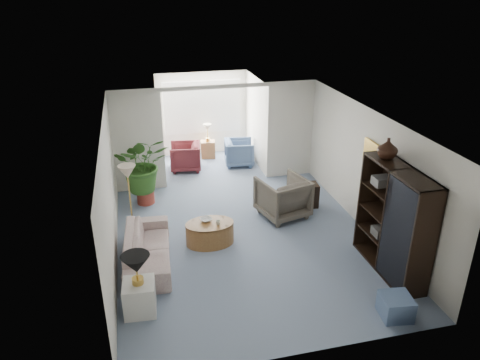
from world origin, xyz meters
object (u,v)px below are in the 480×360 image
object	(u,v)px
sofa	(148,248)
coffee_table	(210,233)
end_table	(140,297)
cabinet_urn	(388,148)
framed_picture	(373,154)
coffee_cup	(218,223)
entertainment_cabinet	(394,221)
floor_lamp	(127,172)
coffee_bowl	(206,220)
sunroom_chair_blue	(239,153)
plant_pot	(146,196)
sunroom_table	(208,149)
table_lamp	(136,264)
wingback_chair	(283,197)
ottoman	(396,306)
side_table_dark	(307,195)
sunroom_chair_maroon	(185,157)

from	to	relation	value
sofa	coffee_table	bearing A→B (deg)	-68.81
end_table	cabinet_urn	world-z (taller)	cabinet_urn
end_table	cabinet_urn	xyz separation A→B (m)	(4.36, 0.62, 1.86)
framed_picture	coffee_cup	distance (m)	3.26
end_table	entertainment_cabinet	size ratio (longest dim) A/B	0.27
floor_lamp	coffee_bowl	distance (m)	1.86
framed_picture	sunroom_chair_blue	size ratio (longest dim) A/B	0.64
end_table	plant_pot	world-z (taller)	end_table
cabinet_urn	sunroom_table	distance (m)	6.41
cabinet_urn	sunroom_chair_blue	size ratio (longest dim) A/B	0.46
floor_lamp	framed_picture	bearing A→B (deg)	-15.52
coffee_bowl	cabinet_urn	xyz separation A→B (m)	(2.99, -1.21, 1.65)
table_lamp	coffee_cup	bearing A→B (deg)	46.09
wingback_chair	ottoman	size ratio (longest dim) A/B	2.18
sofa	entertainment_cabinet	xyz separation A→B (m)	(4.16, -1.23, 0.68)
coffee_cup	plant_pot	xyz separation A→B (m)	(-1.28, 2.19, -0.33)
coffee_bowl	coffee_cup	size ratio (longest dim) A/B	2.51
entertainment_cabinet	sunroom_table	bearing A→B (deg)	109.17
ottoman	sunroom_table	bearing A→B (deg)	102.41
entertainment_cabinet	sunroom_chair_blue	bearing A→B (deg)	104.49
coffee_bowl	coffee_cup	world-z (taller)	coffee_cup
side_table_dark	sunroom_chair_blue	size ratio (longest dim) A/B	0.70
entertainment_cabinet	ottoman	size ratio (longest dim) A/B	4.33
side_table_dark	cabinet_urn	distance (m)	2.90
cabinet_urn	coffee_bowl	bearing A→B (deg)	158.05
ottoman	sunroom_chair_blue	bearing A→B (deg)	97.52
framed_picture	ottoman	size ratio (longest dim) A/B	1.11
table_lamp	sunroom_table	xyz separation A→B (m)	(2.19, 6.35, -0.64)
wingback_chair	ottoman	world-z (taller)	wingback_chair
floor_lamp	side_table_dark	size ratio (longest dim) A/B	0.66
table_lamp	floor_lamp	world-z (taller)	floor_lamp
table_lamp	side_table_dark	world-z (taller)	table_lamp
floor_lamp	plant_pot	xyz separation A→B (m)	(0.33, 1.06, -1.09)
coffee_table	sunroom_chair_maroon	world-z (taller)	sunroom_chair_maroon
coffee_bowl	sunroom_chair_maroon	xyz separation A→B (m)	(0.08, 3.77, -0.11)
framed_picture	sunroom_chair_maroon	xyz separation A→B (m)	(-3.15, 4.14, -1.33)
coffee_bowl	coffee_table	bearing A→B (deg)	-63.43
framed_picture	end_table	xyz separation A→B (m)	(-4.59, -1.46, -1.43)
sunroom_table	plant_pot	bearing A→B (deg)	-126.98
sunroom_chair_blue	sunroom_chair_maroon	distance (m)	1.50
table_lamp	sunroom_chair_blue	bearing A→B (deg)	62.27
sunroom_chair_blue	coffee_cup	bearing A→B (deg)	168.92
framed_picture	coffee_table	distance (m)	3.51
coffee_cup	framed_picture	bearing A→B (deg)	-3.12
end_table	cabinet_urn	distance (m)	4.78
coffee_table	coffee_cup	bearing A→B (deg)	-33.69
sofa	cabinet_urn	xyz separation A→B (m)	(4.16, -0.73, 1.84)
table_lamp	coffee_cup	distance (m)	2.29
side_table_dark	sunroom_chair_blue	xyz separation A→B (m)	(-0.92, 2.82, 0.08)
table_lamp	wingback_chair	world-z (taller)	table_lamp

